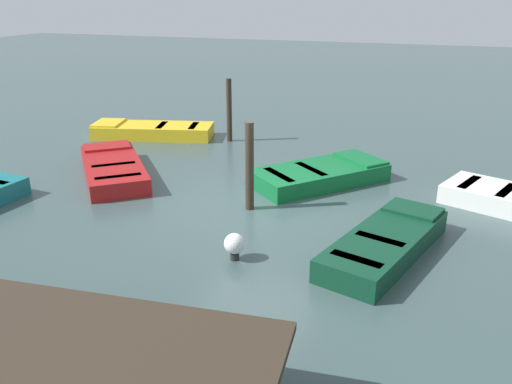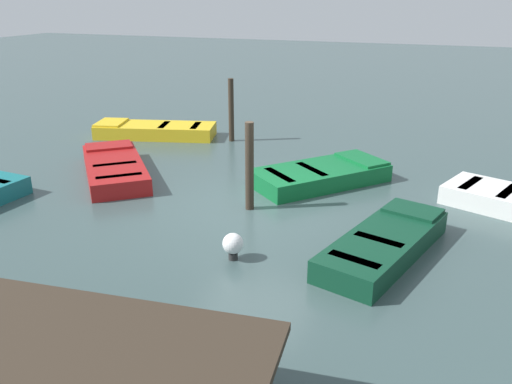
{
  "view_description": "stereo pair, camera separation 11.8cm",
  "coord_description": "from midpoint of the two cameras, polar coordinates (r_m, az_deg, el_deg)",
  "views": [
    {
      "loc": [
        -3.53,
        9.8,
        4.3
      ],
      "look_at": [
        0.0,
        0.0,
        0.35
      ],
      "focal_mm": 37.13,
      "sensor_mm": 36.0,
      "label": 1
    },
    {
      "loc": [
        -3.64,
        9.76,
        4.3
      ],
      "look_at": [
        0.0,
        0.0,
        0.35
      ],
      "focal_mm": 37.13,
      "sensor_mm": 36.0,
      "label": 2
    }
  ],
  "objects": [
    {
      "name": "ground_plane",
      "position": [
        11.27,
        -0.3,
        -1.66
      ],
      "size": [
        80.0,
        80.0,
        0.0
      ],
      "primitive_type": "plane",
      "color": "#384C4C"
    },
    {
      "name": "dock_segment",
      "position": [
        6.35,
        -23.36,
        -14.22
      ],
      "size": [
        5.54,
        2.15,
        0.95
      ],
      "rotation": [
        0.0,
        0.0,
        0.1
      ],
      "color": "#33281E",
      "rests_on": "ground_plane"
    },
    {
      "name": "rowboat_green",
      "position": [
        12.73,
        6.63,
        1.92
      ],
      "size": [
        3.22,
        3.39,
        0.46
      ],
      "rotation": [
        0.0,
        0.0,
        4.0
      ],
      "color": "#0F602D",
      "rests_on": "ground_plane"
    },
    {
      "name": "rowboat_red",
      "position": [
        13.59,
        -15.39,
        2.51
      ],
      "size": [
        3.21,
        3.46,
        0.46
      ],
      "rotation": [
        0.0,
        0.0,
        5.41
      ],
      "color": "maroon",
      "rests_on": "ground_plane"
    },
    {
      "name": "rowboat_yellow",
      "position": [
        17.08,
        -11.3,
        6.53
      ],
      "size": [
        3.88,
        2.15,
        0.46
      ],
      "rotation": [
        0.0,
        0.0,
        0.26
      ],
      "color": "gold",
      "rests_on": "ground_plane"
    },
    {
      "name": "rowboat_dark_green",
      "position": [
        9.49,
        13.45,
        -5.33
      ],
      "size": [
        1.98,
        3.41,
        0.46
      ],
      "rotation": [
        0.0,
        0.0,
        4.42
      ],
      "color": "#0C3823",
      "rests_on": "ground_plane"
    },
    {
      "name": "mooring_piling_center",
      "position": [
        10.88,
        -1.01,
        2.75
      ],
      "size": [
        0.18,
        0.18,
        1.87
      ],
      "primitive_type": "cylinder",
      "color": "#33281E",
      "rests_on": "ground_plane"
    },
    {
      "name": "mooring_piling_near_right",
      "position": [
        16.17,
        -3.12,
        8.78
      ],
      "size": [
        0.16,
        0.16,
        1.9
      ],
      "primitive_type": "cylinder",
      "color": "#33281E",
      "rests_on": "ground_plane"
    },
    {
      "name": "marker_buoy",
      "position": [
        9.03,
        -2.71,
        -5.66
      ],
      "size": [
        0.36,
        0.36,
        0.48
      ],
      "color": "#262626",
      "rests_on": "ground_plane"
    }
  ]
}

